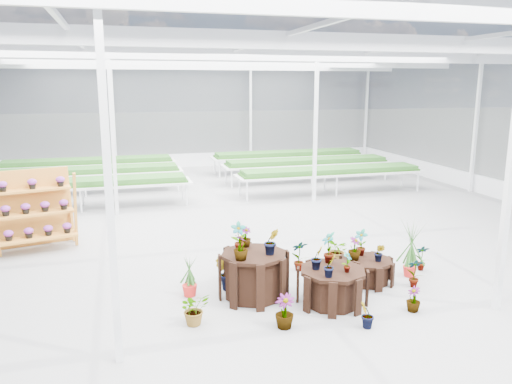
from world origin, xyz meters
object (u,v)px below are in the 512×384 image
object	(u,v)px
plinth_low	(366,271)
shelf_rack	(35,211)
plinth_mid	(332,286)
plinth_tall	(254,275)

from	to	relation	value
plinth_low	shelf_rack	xyz separation A→B (m)	(-6.18, 3.68, 0.66)
plinth_mid	shelf_rack	world-z (taller)	shelf_rack
plinth_tall	plinth_mid	xyz separation A→B (m)	(1.20, -0.60, -0.10)
plinth_low	shelf_rack	bearing A→B (deg)	149.26
plinth_tall	shelf_rack	xyz separation A→B (m)	(-3.98, 3.78, 0.48)
plinth_mid	shelf_rack	size ratio (longest dim) A/B	0.65
plinth_mid	plinth_low	bearing A→B (deg)	34.99
plinth_tall	shelf_rack	size ratio (longest dim) A/B	0.67
plinth_mid	shelf_rack	xyz separation A→B (m)	(-5.18, 4.38, 0.58)
plinth_tall	plinth_mid	world-z (taller)	plinth_tall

